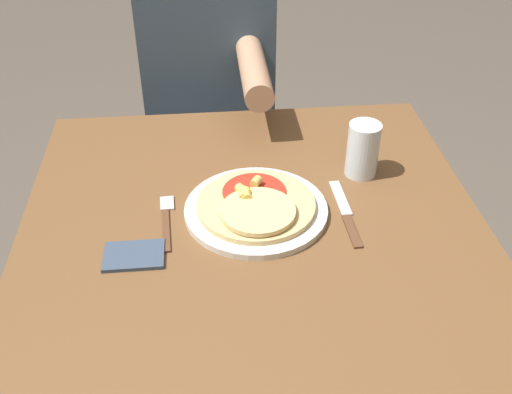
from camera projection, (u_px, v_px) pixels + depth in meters
dining_table at (254, 269)px, 1.28m from camera, size 0.93×0.94×0.78m
plate at (256, 210)px, 1.22m from camera, size 0.29×0.29×0.01m
pizza at (256, 205)px, 1.21m from camera, size 0.24×0.24×0.04m
fork at (166, 219)px, 1.21m from camera, size 0.03×0.18×0.00m
knife at (346, 214)px, 1.22m from camera, size 0.03×0.22×0.00m
drinking_glass at (363, 150)px, 1.31m from camera, size 0.07×0.07×0.12m
napkin at (134, 255)px, 1.12m from camera, size 0.11×0.08×0.01m
person_diner at (210, 91)px, 1.78m from camera, size 0.37×0.52×1.23m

